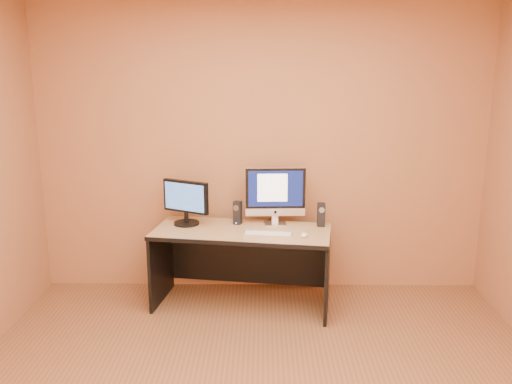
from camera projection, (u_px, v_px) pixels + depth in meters
walls at (260, 207)px, 2.87m from camera, size 4.00×4.00×2.60m
desk at (242, 268)px, 4.61m from camera, size 1.55×0.85×0.68m
imac at (276, 196)px, 4.65m from camera, size 0.53×0.22×0.51m
second_monitor at (186, 203)px, 4.65m from camera, size 0.49×0.39×0.39m
speaker_left at (238, 213)px, 4.68m from camera, size 0.08×0.08×0.20m
speaker_right at (321, 215)px, 4.62m from camera, size 0.06×0.07×0.20m
keyboard at (268, 234)px, 4.41m from camera, size 0.40×0.15×0.02m
mouse at (304, 235)px, 4.35m from camera, size 0.08×0.10×0.03m
cable_a at (275, 220)px, 4.80m from camera, size 0.04×0.20×0.01m
cable_b at (269, 220)px, 4.80m from camera, size 0.10×0.14×0.01m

